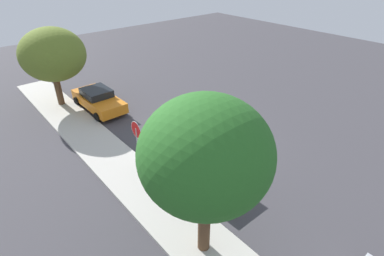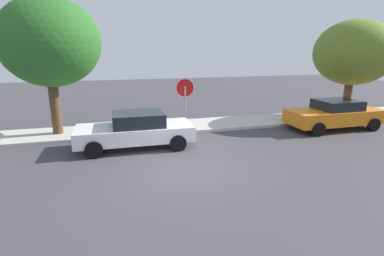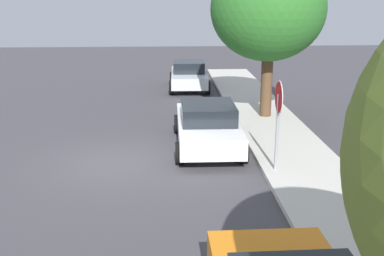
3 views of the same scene
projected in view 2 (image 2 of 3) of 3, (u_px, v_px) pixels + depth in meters
name	position (u px, v px, depth m)	size (l,w,h in m)	color
ground_plane	(184.00, 168.00, 9.98)	(60.00, 60.00, 0.00)	#423F44
sidewalk_curb	(159.00, 128.00, 14.68)	(32.00, 2.38, 0.14)	beige
stop_sign	(185.00, 95.00, 13.74)	(0.87, 0.08, 2.54)	gray
parked_car_white	(136.00, 130.00, 11.89)	(4.57, 2.08, 1.41)	white
parked_car_orange	(334.00, 114.00, 14.62)	(4.61, 2.11, 1.43)	orange
street_tree_near_corner	(50.00, 43.00, 12.47)	(4.13, 4.13, 5.95)	#513823
street_tree_mid_block	(354.00, 53.00, 15.92)	(4.12, 4.12, 5.33)	#513823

